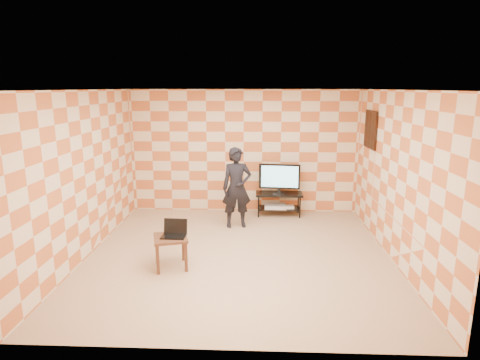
% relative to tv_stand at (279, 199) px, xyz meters
% --- Properties ---
extents(floor, '(5.00, 5.00, 0.00)m').
position_rel_tv_stand_xyz_m(floor, '(-0.78, -2.18, -0.37)').
color(floor, tan).
rests_on(floor, ground).
extents(wall_back, '(5.00, 0.02, 2.70)m').
position_rel_tv_stand_xyz_m(wall_back, '(-0.78, 0.32, 0.98)').
color(wall_back, beige).
rests_on(wall_back, ground).
extents(wall_front, '(5.00, 0.02, 2.70)m').
position_rel_tv_stand_xyz_m(wall_front, '(-0.78, -4.68, 0.98)').
color(wall_front, beige).
rests_on(wall_front, ground).
extents(wall_left, '(0.02, 5.00, 2.70)m').
position_rel_tv_stand_xyz_m(wall_left, '(-3.28, -2.18, 0.98)').
color(wall_left, beige).
rests_on(wall_left, ground).
extents(wall_right, '(0.02, 5.00, 2.70)m').
position_rel_tv_stand_xyz_m(wall_right, '(1.72, -2.18, 0.98)').
color(wall_right, beige).
rests_on(wall_right, ground).
extents(ceiling, '(5.00, 5.00, 0.02)m').
position_rel_tv_stand_xyz_m(ceiling, '(-0.78, -2.18, 2.33)').
color(ceiling, white).
rests_on(ceiling, wall_back).
extents(wall_art, '(0.04, 0.72, 0.72)m').
position_rel_tv_stand_xyz_m(wall_art, '(1.69, -0.63, 1.58)').
color(wall_art, black).
rests_on(wall_art, wall_right).
extents(tv_stand, '(1.01, 0.45, 0.50)m').
position_rel_tv_stand_xyz_m(tv_stand, '(0.00, 0.00, 0.00)').
color(tv_stand, black).
rests_on(tv_stand, floor).
extents(tv, '(0.88, 0.19, 0.64)m').
position_rel_tv_stand_xyz_m(tv, '(0.00, -0.00, 0.49)').
color(tv, black).
rests_on(tv, tv_stand).
extents(dvd_player, '(0.46, 0.33, 0.08)m').
position_rel_tv_stand_xyz_m(dvd_player, '(-0.08, -0.03, -0.15)').
color(dvd_player, silver).
rests_on(dvd_player, tv_stand).
extents(game_console, '(0.24, 0.18, 0.05)m').
position_rel_tv_stand_xyz_m(game_console, '(0.21, -0.04, -0.17)').
color(game_console, silver).
rests_on(game_console, tv_stand).
extents(side_table, '(0.62, 0.62, 0.50)m').
position_rel_tv_stand_xyz_m(side_table, '(-1.81, -2.69, 0.05)').
color(side_table, '#3B220F').
rests_on(side_table, floor).
extents(laptop, '(0.38, 0.31, 0.25)m').
position_rel_tv_stand_xyz_m(laptop, '(-1.75, -2.64, 0.19)').
color(laptop, black).
rests_on(laptop, side_table).
extents(person, '(0.65, 0.49, 1.60)m').
position_rel_tv_stand_xyz_m(person, '(-0.88, -0.76, 0.44)').
color(person, black).
rests_on(person, floor).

